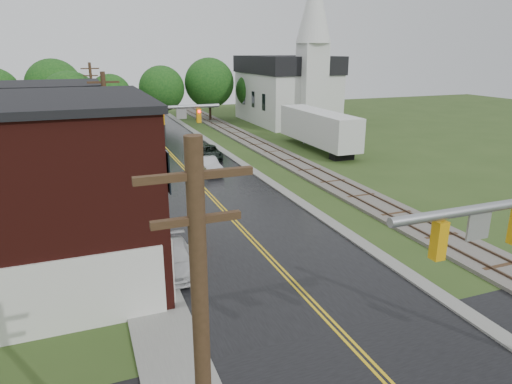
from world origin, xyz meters
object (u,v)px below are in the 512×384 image
pickup_white (174,259)px  semi_trailer (319,127)px  utility_pole_c (94,105)px  suv_dark (209,152)px  tree_left_e (72,103)px  traffic_signal_far (152,125)px  sedan_silver (208,165)px  church (289,82)px  utility_pole_a (203,382)px  utility_pole_b (109,145)px  tree_left_c (13,116)px

pickup_white → semi_trailer: (19.89, 22.27, 1.78)m
utility_pole_c → suv_dark: (9.93, -8.08, -4.09)m
utility_pole_c → tree_left_e: size_ratio=1.10×
pickup_white → semi_trailer: bearing=54.9°
traffic_signal_far → sedan_silver: (5.07, 3.67, -4.29)m
utility_pole_c → tree_left_e: bearing=137.2°
sedan_silver → pickup_white: bearing=-113.9°
church → utility_pole_a: 60.06m
utility_pole_c → suv_dark: bearing=-39.1°
church → semi_trailer: 18.86m
utility_pole_b → semi_trailer: utility_pole_b is taller
traffic_signal_far → tree_left_c: (-10.38, 12.90, -0.46)m
tree_left_e → sedan_silver: 18.92m
suv_dark → semi_trailer: size_ratio=0.35×
utility_pole_c → sedan_silver: 16.26m
traffic_signal_far → pickup_white: size_ratio=1.71×
tree_left_e → sedan_silver: bearing=-55.5°
utility_pole_b → semi_trailer: (21.89, 13.86, -2.32)m
utility_pole_a → traffic_signal_far: bearing=83.0°
utility_pole_a → tree_left_e: size_ratio=1.10×
church → tree_left_c: church is taller
utility_pole_a → church: bearing=63.5°
traffic_signal_far → utility_pole_a: utility_pole_a is taller
semi_trailer → traffic_signal_far: bearing=-154.5°
utility_pole_a → tree_left_c: (-7.05, 39.90, -0.21)m
traffic_signal_far → suv_dark: (6.60, 8.92, -4.34)m
tree_left_e → pickup_white: (4.05, -32.31, -4.19)m
tree_left_e → utility_pole_a: bearing=-87.4°
traffic_signal_far → utility_pole_c: size_ratio=0.82×
utility_pole_b → suv_dark: (9.93, 13.92, -4.09)m
church → pickup_white: size_ratio=4.66×
utility_pole_a → tree_left_c: size_ratio=1.18×
traffic_signal_far → utility_pole_c: utility_pole_c is taller
tree_left_c → semi_trailer: (28.94, -4.04, -2.11)m
tree_left_c → church: bearing=22.2°
church → traffic_signal_far: church is taller
suv_dark → church: bearing=51.1°
utility_pole_c → semi_trailer: 23.47m
utility_pole_a → sedan_silver: 32.06m
utility_pole_c → traffic_signal_far: bearing=-78.9°
tree_left_e → pickup_white: bearing=-82.9°
tree_left_c → semi_trailer: tree_left_c is taller
traffic_signal_far → suv_dark: size_ratio=1.62×
tree_left_e → semi_trailer: bearing=-22.8°
utility_pole_a → pickup_white: (2.00, 13.59, -4.10)m
church → pickup_white: church is taller
church → tree_left_c: 36.59m
utility_pole_c → tree_left_e: 2.79m
sedan_silver → utility_pole_c: bearing=118.8°
pickup_white → tree_left_c: bearing=115.6°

